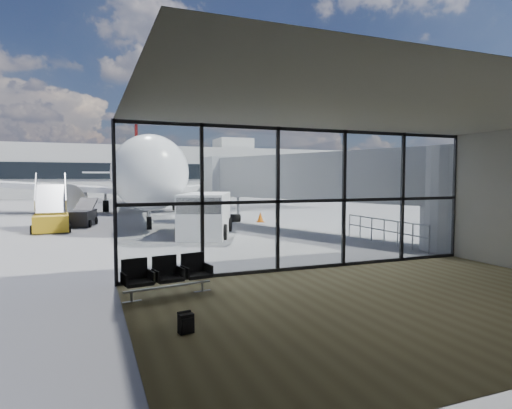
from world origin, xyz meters
TOP-DOWN VIEW (x-y plane):
  - ground at (0.00, 40.00)m, footprint 220.00×220.00m
  - lounge_shell at (0.00, -4.80)m, footprint 12.02×8.01m
  - glass_curtain_wall at (0.00, 0.00)m, footprint 12.10×0.12m
  - jet_bridge at (4.90, 7.07)m, footprint 8.00×16.50m
  - apron_railing at (5.60, 3.50)m, footprint 0.06×5.46m
  - far_terminal at (-0.59, 61.97)m, footprint 80.00×12.20m
  - tree_5 at (-15.00, 72.00)m, footprint 6.27×6.27m
  - seating_row at (-4.88, -1.45)m, footprint 2.21×0.96m
  - backpack at (-5.00, -4.23)m, footprint 0.30×0.29m
  - airliner at (-2.18, 27.98)m, footprint 34.43×39.96m
  - service_van at (-1.14, 9.02)m, footprint 3.87×5.40m
  - belt_loader at (-7.03, 16.23)m, footprint 1.96×3.74m
  - mobile_stairs at (-8.59, 14.01)m, footprint 2.09×3.71m
  - traffic_cone_b at (4.00, 14.26)m, footprint 0.48×0.48m
  - traffic_cone_c at (1.88, 15.78)m, footprint 0.38×0.38m

SIDE VIEW (x-z plane):
  - ground at x=0.00m, z-range 0.00..0.00m
  - backpack at x=-5.00m, z-range -0.01..0.41m
  - traffic_cone_c at x=1.88m, z-range -0.01..0.53m
  - traffic_cone_b at x=4.00m, z-range -0.02..0.67m
  - seating_row at x=-4.88m, z-range 0.05..1.04m
  - belt_loader at x=-7.03m, z-range -0.27..1.37m
  - mobile_stairs at x=-8.59m, z-range -0.66..1.89m
  - apron_railing at x=5.60m, z-range 0.16..1.27m
  - service_van at x=-1.14m, z-range 0.03..2.18m
  - glass_curtain_wall at x=0.00m, z-range 0.00..4.50m
  - lounge_shell at x=0.00m, z-range 0.40..4.91m
  - jet_bridge at x=4.90m, z-range 0.59..4.92m
  - airliner at x=-2.18m, z-range -2.01..8.28m
  - far_terminal at x=-0.59m, z-range -1.29..9.71m
  - tree_5 at x=-15.00m, z-range 1.36..10.39m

